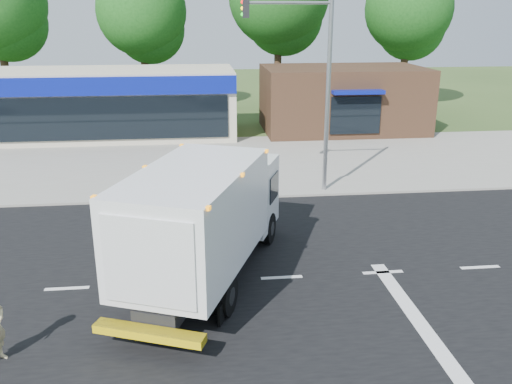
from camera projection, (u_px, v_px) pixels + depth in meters
ground at (282, 278)px, 15.56m from camera, size 120.00×120.00×0.00m
road_asphalt at (282, 278)px, 15.56m from camera, size 60.00×14.00×0.02m
sidewalk at (252, 188)px, 23.28m from camera, size 60.00×2.40×0.12m
parking_apron at (241, 156)px, 28.76m from camera, size 60.00×9.00×0.02m
lane_markings at (340, 298)px, 14.42m from camera, size 55.20×7.00×0.01m
ems_box_truck at (206, 213)px, 14.83m from camera, size 5.15×8.28×3.52m
retail_strip_mall at (85, 103)px, 32.79m from camera, size 18.00×6.20×4.00m
brown_storefront at (342, 99)px, 34.50m from camera, size 10.00×6.70×4.00m
traffic_signal_pole at (313, 74)px, 21.42m from camera, size 3.51×0.25×8.00m
background_trees at (213, 10)px, 39.70m from camera, size 36.77×7.39×12.10m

